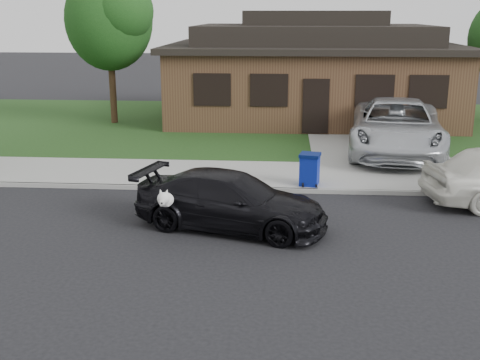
{
  "coord_description": "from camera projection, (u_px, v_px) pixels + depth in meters",
  "views": [
    {
      "loc": [
        2.82,
        -12.16,
        4.73
      ],
      "look_at": [
        1.85,
        0.74,
        1.1
      ],
      "focal_mm": 45.0,
      "sensor_mm": 36.0,
      "label": 1
    }
  ],
  "objects": [
    {
      "name": "driveway",
      "position": [
        370.0,
        142.0,
        22.31
      ],
      "size": [
        4.5,
        13.0,
        0.14
      ],
      "primitive_type": "cube",
      "color": "gray",
      "rests_on": "ground"
    },
    {
      "name": "curb",
      "position": [
        180.0,
        188.0,
        16.5
      ],
      "size": [
        60.0,
        0.12,
        0.12
      ],
      "primitive_type": "cube",
      "color": "gray",
      "rests_on": "ground"
    },
    {
      "name": "house",
      "position": [
        312.0,
        72.0,
        26.69
      ],
      "size": [
        12.6,
        8.6,
        4.65
      ],
      "color": "#422B1C",
      "rests_on": "ground"
    },
    {
      "name": "sedan",
      "position": [
        230.0,
        201.0,
        13.48
      ],
      "size": [
        4.7,
        2.91,
        1.27
      ],
      "rotation": [
        0.0,
        0.0,
        1.29
      ],
      "color": "black",
      "rests_on": "ground"
    },
    {
      "name": "lawn",
      "position": [
        218.0,
        125.0,
        25.62
      ],
      "size": [
        60.0,
        13.0,
        0.13
      ],
      "primitive_type": "cube",
      "color": "#193814",
      "rests_on": "ground"
    },
    {
      "name": "tree_0",
      "position": [
        112.0,
        18.0,
        24.62
      ],
      "size": [
        3.78,
        3.6,
        6.34
      ],
      "color": "#332114",
      "rests_on": "ground"
    },
    {
      "name": "ground",
      "position": [
        153.0,
        236.0,
        13.16
      ],
      "size": [
        120.0,
        120.0,
        0.0
      ],
      "primitive_type": "plane",
      "color": "black",
      "rests_on": "ground"
    },
    {
      "name": "recycling_bin",
      "position": [
        310.0,
        169.0,
        16.47
      ],
      "size": [
        0.63,
        0.63,
        0.89
      ],
      "rotation": [
        0.0,
        0.0,
        -0.21
      ],
      "color": "navy",
      "rests_on": "sidewalk"
    },
    {
      "name": "sidewalk",
      "position": [
        189.0,
        174.0,
        17.94
      ],
      "size": [
        60.0,
        3.0,
        0.12
      ],
      "primitive_type": "cube",
      "color": "gray",
      "rests_on": "ground"
    },
    {
      "name": "minivan",
      "position": [
        397.0,
        127.0,
        20.04
      ],
      "size": [
        3.82,
        6.74,
        1.78
      ],
      "primitive_type": "imported",
      "rotation": [
        0.0,
        0.0,
        -0.14
      ],
      "color": "#B8BCC0",
      "rests_on": "driveway"
    }
  ]
}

